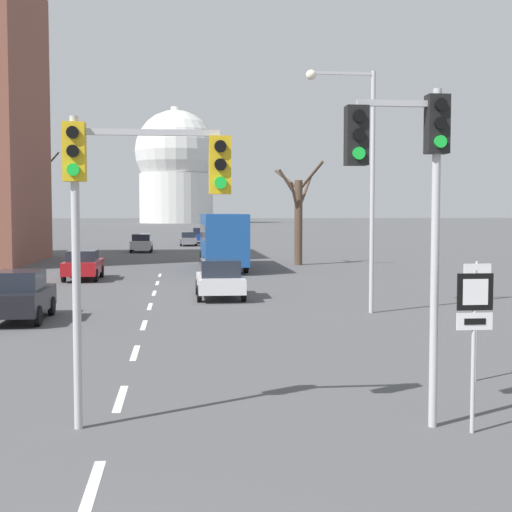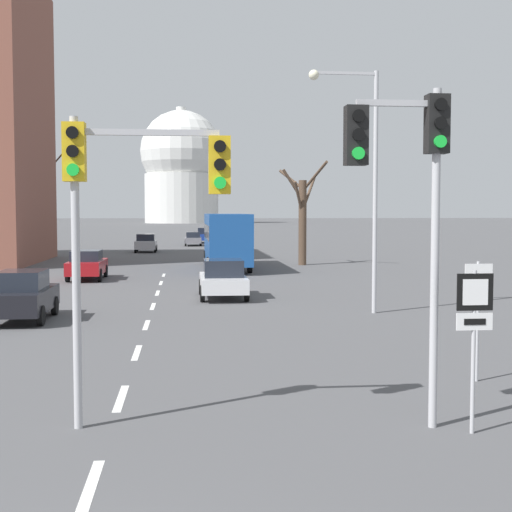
% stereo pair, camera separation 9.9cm
% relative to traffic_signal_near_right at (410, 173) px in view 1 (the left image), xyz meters
% --- Properties ---
extents(lane_stripe_0, '(0.16, 2.00, 0.01)m').
position_rel_traffic_signal_near_right_xyz_m(lane_stripe_0, '(-4.93, -2.11, -4.25)').
color(lane_stripe_0, silver).
rests_on(lane_stripe_0, ground_plane).
extents(lane_stripe_1, '(0.16, 2.00, 0.01)m').
position_rel_traffic_signal_near_right_xyz_m(lane_stripe_1, '(-4.93, 2.39, -4.25)').
color(lane_stripe_1, silver).
rests_on(lane_stripe_1, ground_plane).
extents(lane_stripe_2, '(0.16, 2.00, 0.01)m').
position_rel_traffic_signal_near_right_xyz_m(lane_stripe_2, '(-4.93, 6.89, -4.25)').
color(lane_stripe_2, silver).
rests_on(lane_stripe_2, ground_plane).
extents(lane_stripe_3, '(0.16, 2.00, 0.01)m').
position_rel_traffic_signal_near_right_xyz_m(lane_stripe_3, '(-4.93, 11.39, -4.25)').
color(lane_stripe_3, silver).
rests_on(lane_stripe_3, ground_plane).
extents(lane_stripe_4, '(0.16, 2.00, 0.01)m').
position_rel_traffic_signal_near_right_xyz_m(lane_stripe_4, '(-4.93, 15.89, -4.25)').
color(lane_stripe_4, silver).
rests_on(lane_stripe_4, ground_plane).
extents(lane_stripe_5, '(0.16, 2.00, 0.01)m').
position_rel_traffic_signal_near_right_xyz_m(lane_stripe_5, '(-4.93, 20.39, -4.25)').
color(lane_stripe_5, silver).
rests_on(lane_stripe_5, ground_plane).
extents(lane_stripe_6, '(0.16, 2.00, 0.01)m').
position_rel_traffic_signal_near_right_xyz_m(lane_stripe_6, '(-4.93, 24.89, -4.25)').
color(lane_stripe_6, silver).
rests_on(lane_stripe_6, ground_plane).
extents(lane_stripe_7, '(0.16, 2.00, 0.01)m').
position_rel_traffic_signal_near_right_xyz_m(lane_stripe_7, '(-4.93, 29.39, -4.25)').
color(lane_stripe_7, silver).
rests_on(lane_stripe_7, ground_plane).
extents(traffic_signal_near_right, '(1.71, 0.34, 5.63)m').
position_rel_traffic_signal_near_right_xyz_m(traffic_signal_near_right, '(0.00, 0.00, 0.00)').
color(traffic_signal_near_right, '#B2B2B7').
rests_on(traffic_signal_near_right, ground_plane).
extents(traffic_signal_centre_tall, '(2.73, 0.34, 5.17)m').
position_rel_traffic_signal_near_right_xyz_m(traffic_signal_centre_tall, '(-4.64, 0.53, -0.31)').
color(traffic_signal_centre_tall, '#B2B2B7').
rests_on(traffic_signal_centre_tall, ground_plane).
extents(route_sign_post, '(0.60, 0.08, 2.67)m').
position_rel_traffic_signal_near_right_xyz_m(route_sign_post, '(0.98, -0.40, -2.43)').
color(route_sign_post, '#B2B2B7').
rests_on(route_sign_post, ground_plane).
extents(speed_limit_sign, '(0.60, 0.08, 2.57)m').
position_rel_traffic_signal_near_right_xyz_m(speed_limit_sign, '(2.50, 3.05, -2.52)').
color(speed_limit_sign, '#B2B2B7').
rests_on(speed_limit_sign, ground_plane).
extents(street_lamp_right, '(2.48, 0.36, 8.55)m').
position_rel_traffic_signal_near_right_xyz_m(street_lamp_right, '(2.58, 13.34, 1.01)').
color(street_lamp_right, '#B2B2B7').
rests_on(street_lamp_right, ground_plane).
extents(sedan_near_left, '(1.74, 3.90, 1.68)m').
position_rel_traffic_signal_near_right_xyz_m(sedan_near_left, '(-9.03, 12.70, -3.41)').
color(sedan_near_left, black).
rests_on(sedan_near_left, ground_plane).
extents(sedan_near_right, '(1.96, 4.19, 1.63)m').
position_rel_traffic_signal_near_right_xyz_m(sedan_near_right, '(-2.12, 18.28, -3.43)').
color(sedan_near_right, silver).
rests_on(sedan_near_right, ground_plane).
extents(sedan_mid_centre, '(1.91, 3.82, 1.63)m').
position_rel_traffic_signal_near_right_xyz_m(sedan_mid_centre, '(-7.22, 53.08, -3.43)').
color(sedan_mid_centre, '#B7B7BC').
rests_on(sedan_mid_centre, ground_plane).
extents(sedan_far_left, '(1.80, 4.28, 1.77)m').
position_rel_traffic_signal_near_right_xyz_m(sedan_far_left, '(-1.54, 71.43, -3.37)').
color(sedan_far_left, navy).
rests_on(sedan_far_left, ground_plane).
extents(sedan_far_right, '(1.82, 4.30, 1.58)m').
position_rel_traffic_signal_near_right_xyz_m(sedan_far_right, '(-8.91, 27.11, -3.44)').
color(sedan_far_right, maroon).
rests_on(sedan_far_right, ground_plane).
extents(sedan_distant_centre, '(1.78, 4.51, 1.47)m').
position_rel_traffic_signal_near_right_xyz_m(sedan_distant_centre, '(-2.88, 65.06, -3.51)').
color(sedan_distant_centre, slate).
rests_on(sedan_distant_centre, ground_plane).
extents(city_bus, '(2.66, 10.80, 3.48)m').
position_rel_traffic_signal_near_right_xyz_m(city_bus, '(-1.10, 33.71, -2.21)').
color(city_bus, '#19478C').
rests_on(city_bus, ground_plane).
extents(bare_tree_left_near, '(3.46, 3.25, 9.40)m').
position_rel_traffic_signal_near_right_xyz_m(bare_tree_left_near, '(-15.42, 50.22, 0.16)').
color(bare_tree_left_near, brown).
rests_on(bare_tree_left_near, ground_plane).
extents(bare_tree_right_near, '(2.83, 4.14, 6.97)m').
position_rel_traffic_signal_near_right_xyz_m(bare_tree_right_near, '(4.24, 36.39, -0.83)').
color(bare_tree_right_near, brown).
rests_on(bare_tree_right_near, ground_plane).
extents(capitol_dome, '(26.38, 26.38, 37.27)m').
position_rel_traffic_signal_near_right_xyz_m(capitol_dome, '(-4.93, 221.28, 13.90)').
color(capitol_dome, silver).
rests_on(capitol_dome, ground_plane).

